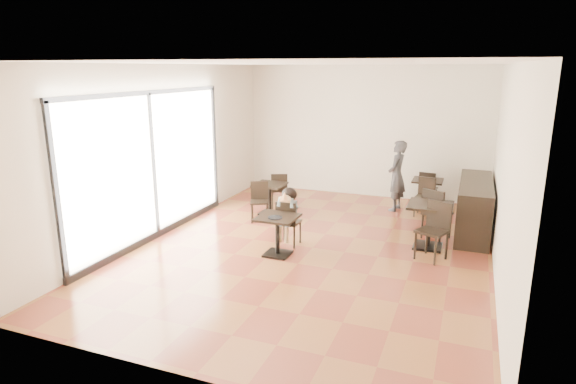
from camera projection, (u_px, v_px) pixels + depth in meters
The scene contains 23 objects.
floor at pixel (313, 248), 8.62m from camera, with size 6.00×8.00×0.01m, color brown.
ceiling at pixel (315, 63), 7.81m from camera, with size 6.00×8.00×0.01m, color white.
wall_back at pixel (364, 132), 11.83m from camera, with size 6.00×0.01×3.20m, color silver.
wall_front at pixel (184, 233), 4.60m from camera, with size 6.00×0.01×3.20m, color silver.
wall_left at pixel (166, 150), 9.26m from camera, with size 0.01×8.00×3.20m, color silver.
wall_right at pixel (505, 173), 7.17m from camera, with size 0.01×8.00×3.20m, color silver.
storefront_window at pixel (152, 165), 8.85m from camera, with size 0.04×4.50×2.60m, color white.
child_table at pixel (277, 236), 8.20m from camera, with size 0.66×0.66×0.70m, color black, non-canonical shape.
child_chair at pixel (289, 222), 8.68m from camera, with size 0.38×0.38×0.84m, color black, non-canonical shape.
child at pixel (289, 217), 8.65m from camera, with size 0.38×0.53×1.05m, color slate, non-canonical shape.
plate at pixel (275, 218), 8.02m from camera, with size 0.24×0.24×0.01m, color black.
pizza_slice at pixel (285, 199), 8.39m from camera, with size 0.24×0.19×0.06m, color #D7B476, non-canonical shape.
adult_patron at pixel (397, 176), 10.72m from camera, with size 0.58×0.38×1.58m, color #3D3C42.
cafe_table_mid at pixel (429, 226), 8.54m from camera, with size 0.76×0.76×0.81m, color black, non-canonical shape.
cafe_table_left at pixel (270, 199), 10.54m from camera, with size 0.64×0.64×0.68m, color black, non-canonical shape.
cafe_table_back at pixel (427, 195), 10.87m from camera, with size 0.65×0.65×0.69m, color black, non-canonical shape.
chair_mid_a at pixel (437, 214), 8.98m from camera, with size 0.44×0.44×0.97m, color black, non-canonical shape.
chair_mid_b at pixel (432, 232), 7.99m from camera, with size 0.44×0.44×0.97m, color black, non-canonical shape.
chair_left_a at pixel (279, 190), 11.02m from camera, with size 0.37×0.37×0.82m, color black, non-canonical shape.
chair_left_b at pixel (259, 202), 10.03m from camera, with size 0.37×0.37×0.82m, color black, non-canonical shape.
chair_back_a at pixel (428, 189), 11.10m from camera, with size 0.37×0.37×0.83m, color black, non-canonical shape.
chair_back_b at pixel (424, 198), 10.36m from camera, with size 0.37×0.37×0.83m, color black, non-canonical shape.
service_counter at pixel (474, 207), 9.38m from camera, with size 0.60×2.40×1.00m, color black.
Camera 1 is at (2.49, -7.71, 3.13)m, focal length 30.00 mm.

